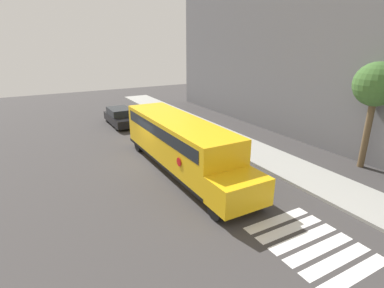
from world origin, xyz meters
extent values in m
plane|color=#3A3838|center=(0.00, 0.00, 0.00)|extent=(60.00, 60.00, 0.00)
cube|color=#9E9E99|center=(0.00, 6.50, 0.07)|extent=(44.00, 3.00, 0.15)
cube|color=slate|center=(0.00, 13.00, 5.84)|extent=(32.00, 4.00, 11.68)
cube|color=white|center=(8.75, 2.00, 0.00)|extent=(0.50, 3.20, 0.01)
cube|color=white|center=(9.45, 2.00, 0.00)|extent=(0.50, 3.20, 0.01)
cube|color=white|center=(10.15, 2.00, 0.00)|extent=(0.50, 3.20, 0.01)
cube|color=white|center=(10.85, 2.00, 0.00)|extent=(0.50, 3.20, 0.01)
cube|color=white|center=(11.55, 2.00, 0.00)|extent=(0.50, 3.20, 0.01)
cube|color=white|center=(12.25, 2.00, 0.00)|extent=(0.50, 3.20, 0.01)
cube|color=yellow|center=(1.75, 0.89, 1.69)|extent=(9.86, 2.50, 2.48)
cube|color=yellow|center=(7.50, 0.89, 1.07)|extent=(1.64, 2.50, 1.24)
cube|color=black|center=(1.75, 0.89, 0.53)|extent=(9.86, 2.54, 0.16)
cube|color=black|center=(1.75, 0.89, 2.38)|extent=(9.07, 2.53, 0.64)
cylinder|color=red|center=(4.46, -0.40, 1.56)|extent=(0.44, 0.02, 0.44)
cylinder|color=black|center=(7.42, 1.97, 0.50)|extent=(1.00, 0.30, 1.00)
cylinder|color=black|center=(7.42, -0.19, 0.50)|extent=(1.00, 0.30, 1.00)
cylinder|color=black|center=(-1.98, 1.97, 0.50)|extent=(1.00, 0.30, 1.00)
cylinder|color=black|center=(-1.98, -0.19, 0.50)|extent=(1.00, 0.30, 1.00)
cube|color=black|center=(-9.10, 0.71, 0.56)|extent=(4.62, 1.89, 0.67)
cube|color=#1E2328|center=(-9.38, 0.71, 1.18)|extent=(2.59, 1.74, 0.58)
cylinder|color=black|center=(-7.57, 1.54, 0.32)|extent=(0.64, 0.22, 0.64)
cylinder|color=black|center=(-7.57, -0.11, 0.32)|extent=(0.64, 0.22, 0.64)
cylinder|color=black|center=(-10.62, 1.54, 0.32)|extent=(0.64, 0.22, 0.64)
cylinder|color=black|center=(-10.62, -0.11, 0.32)|extent=(0.64, 0.22, 0.64)
cylinder|color=brown|center=(6.98, 10.43, 2.07)|extent=(0.36, 0.36, 4.13)
sphere|color=#3D662D|center=(6.98, 10.43, 4.86)|extent=(2.42, 2.42, 2.42)
camera|label=1|loc=(16.42, -6.35, 7.09)|focal=28.00mm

